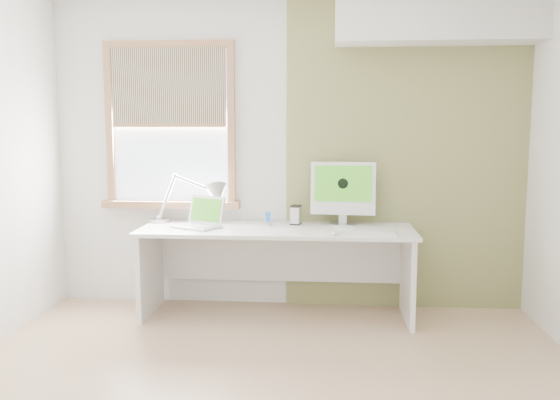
# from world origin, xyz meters

# --- Properties ---
(room) EXTENTS (4.04, 3.54, 2.64)m
(room) POSITION_xyz_m (0.00, 0.00, 1.30)
(room) COLOR tan
(room) RESTS_ON ground
(accent_wall) EXTENTS (2.00, 0.02, 2.60)m
(accent_wall) POSITION_xyz_m (1.00, 1.74, 1.30)
(accent_wall) COLOR #7E8F52
(accent_wall) RESTS_ON room
(soffit) EXTENTS (1.60, 0.40, 0.42)m
(soffit) POSITION_xyz_m (1.20, 1.57, 2.40)
(soffit) COLOR white
(soffit) RESTS_ON room
(window) EXTENTS (1.20, 0.14, 1.42)m
(window) POSITION_xyz_m (-1.00, 1.71, 1.54)
(window) COLOR #906141
(window) RESTS_ON room
(desk) EXTENTS (2.20, 0.70, 0.73)m
(desk) POSITION_xyz_m (-0.05, 1.44, 0.53)
(desk) COLOR white
(desk) RESTS_ON room
(desk_lamp) EXTENTS (0.74, 0.30, 0.42)m
(desk_lamp) POSITION_xyz_m (-0.67, 1.59, 0.95)
(desk_lamp) COLOR silver
(desk_lamp) RESTS_ON desk
(laptop) EXTENTS (0.44, 0.41, 0.24)m
(laptop) POSITION_xyz_m (-0.67, 1.39, 0.79)
(laptop) COLOR silver
(laptop) RESTS_ON desk
(phone_dock) EXTENTS (0.07, 0.07, 0.13)m
(phone_dock) POSITION_xyz_m (-0.14, 1.49, 0.77)
(phone_dock) COLOR silver
(phone_dock) RESTS_ON desk
(external_drive) EXTENTS (0.09, 0.13, 0.16)m
(external_drive) POSITION_xyz_m (0.09, 1.58, 0.81)
(external_drive) COLOR silver
(external_drive) RESTS_ON desk
(imac) EXTENTS (0.54, 0.19, 0.52)m
(imac) POSITION_xyz_m (0.48, 1.59, 1.02)
(imac) COLOR silver
(imac) RESTS_ON desk
(keyboard) EXTENTS (0.46, 0.20, 0.02)m
(keyboard) POSITION_xyz_m (0.66, 1.20, 0.74)
(keyboard) COLOR white
(keyboard) RESTS_ON desk
(mouse) EXTENTS (0.06, 0.09, 0.03)m
(mouse) POSITION_xyz_m (0.41, 1.13, 0.74)
(mouse) COLOR white
(mouse) RESTS_ON desk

